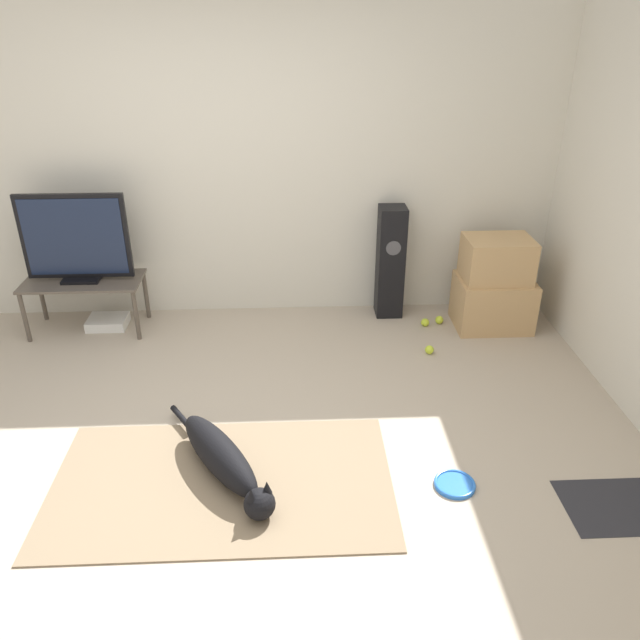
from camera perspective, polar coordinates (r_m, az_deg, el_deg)
ground_plane at (r=3.72m, az=-9.11°, el=-13.10°), size 12.00×12.00×0.00m
wall_back at (r=5.06m, az=-7.87°, el=14.29°), size 8.00×0.06×2.55m
area_rug at (r=3.61m, az=-8.91°, el=-14.48°), size 1.88×1.08×0.01m
dog at (r=3.58m, az=-8.81°, el=-12.48°), size 0.69×1.02×0.23m
frisbee at (r=3.62m, az=12.22°, el=-14.45°), size 0.23×0.23×0.03m
cardboard_box_lower at (r=5.24m, az=15.52°, el=1.54°), size 0.59×0.44×0.41m
cardboard_box_upper at (r=5.10m, az=15.89°, el=5.38°), size 0.52×0.38×0.34m
floor_speaker at (r=5.18m, az=6.46°, el=5.27°), size 0.22×0.22×0.93m
tv_stand at (r=5.26m, az=-20.78°, el=2.89°), size 0.91×0.44×0.43m
tv at (r=5.12m, az=-21.49°, el=6.91°), size 0.81×0.20×0.69m
tennis_ball_by_boxes at (r=5.24m, az=10.85°, el=0.01°), size 0.07×0.07×0.07m
tennis_ball_near_speaker at (r=4.79m, az=9.97°, el=-2.69°), size 0.07×0.07×0.07m
tennis_ball_loose_on_carpet at (r=5.18m, az=9.58°, el=-0.22°), size 0.07×0.07×0.07m
game_console at (r=5.39m, az=-18.82°, el=-0.17°), size 0.31×0.25×0.08m
door_mat at (r=3.80m, az=26.02°, el=-15.03°), size 0.64×0.42×0.01m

